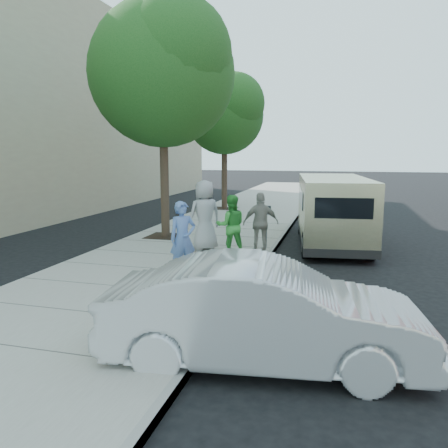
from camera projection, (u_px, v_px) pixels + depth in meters
The scene contains 12 objects.
ground at pixel (211, 262), 11.76m from camera, with size 120.00×120.00×0.00m, color black.
sidewalk at pixel (176, 257), 12.01m from camera, with size 5.00×60.00×0.15m, color gray.
curb_face at pixel (264, 263), 11.38m from camera, with size 0.12×60.00×0.16m, color gray.
tree_near at pixel (163, 68), 13.73m from camera, with size 4.62×4.60×7.53m.
tree_far at pixel (225, 111), 21.08m from camera, with size 3.92×3.80×6.49m.
parking_meter at pixel (266, 218), 12.65m from camera, with size 0.26×0.11×1.25m.
van at pixel (332, 209), 13.86m from camera, with size 2.59×5.98×2.15m.
sedan at pixel (265, 313), 6.01m from camera, with size 1.55×4.45×1.47m, color silver.
person_officer at pixel (183, 238), 9.88m from camera, with size 0.62×0.41×1.70m, color #5374B1.
person_green_shirt at pixel (231, 225), 11.75m from camera, with size 0.81×0.63×1.66m, color green.
person_gray_shirt at pixel (205, 215), 12.38m from camera, with size 0.98×0.64×2.01m, color #9B9B9D.
person_striped_polo at pixel (261, 223), 12.09m from camera, with size 0.99×0.41×1.69m, color gray.
Camera 1 is at (3.31, -10.95, 2.92)m, focal length 35.00 mm.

